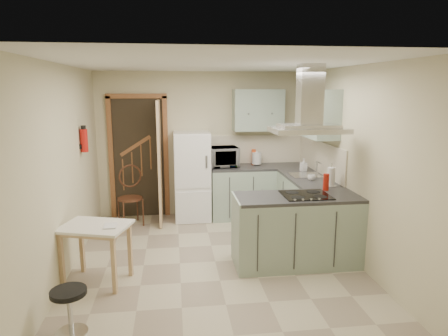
{
  "coord_description": "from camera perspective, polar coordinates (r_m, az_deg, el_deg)",
  "views": [
    {
      "loc": [
        -0.5,
        -4.83,
        2.22
      ],
      "look_at": [
        0.17,
        0.45,
        1.15
      ],
      "focal_mm": 32.0,
      "sensor_mm": 36.0,
      "label": 1
    }
  ],
  "objects": [
    {
      "name": "counter_right",
      "position": [
        6.53,
        10.9,
        -4.59
      ],
      "size": [
        0.6,
        1.95,
        0.9
      ],
      "primitive_type": "cube",
      "color": "#9EB2A0",
      "rests_on": "floor"
    },
    {
      "name": "wall_cabinet_back",
      "position": [
        6.92,
        4.89,
        8.24
      ],
      "size": [
        0.85,
        0.35,
        0.7
      ],
      "primitive_type": "cube",
      "color": "#9EB2A0",
      "rests_on": "back_wall"
    },
    {
      "name": "bentwood_chair",
      "position": [
        6.72,
        -13.25,
        -4.26
      ],
      "size": [
        0.52,
        0.52,
        0.89
      ],
      "primitive_type": "cube",
      "rotation": [
        0.0,
        0.0,
        0.38
      ],
      "color": "#4A3118",
      "rests_on": "floor"
    },
    {
      "name": "cereal_box",
      "position": [
        7.04,
        4.26,
        1.58
      ],
      "size": [
        0.1,
        0.18,
        0.26
      ],
      "primitive_type": "cube",
      "rotation": [
        0.0,
        0.0,
        -0.17
      ],
      "color": "#C84317",
      "rests_on": "counter_back"
    },
    {
      "name": "hob",
      "position": [
        5.1,
        11.61,
        -3.8
      ],
      "size": [
        0.58,
        0.5,
        0.01
      ],
      "primitive_type": "cube",
      "color": "black",
      "rests_on": "peninsula"
    },
    {
      "name": "sink",
      "position": [
        6.26,
        11.55,
        -1.01
      ],
      "size": [
        0.45,
        0.4,
        0.01
      ],
      "primitive_type": "cube",
      "color": "silver",
      "rests_on": "counter_right"
    },
    {
      "name": "kettle",
      "position": [
        6.98,
        4.69,
        1.43
      ],
      "size": [
        0.2,
        0.2,
        0.25
      ],
      "primitive_type": "cylinder",
      "rotation": [
        0.0,
        0.0,
        -0.26
      ],
      "color": "silver",
      "rests_on": "counter_back"
    },
    {
      "name": "wall_cabinet_right",
      "position": [
        6.08,
        13.33,
        7.56
      ],
      "size": [
        0.35,
        0.9,
        0.7
      ],
      "primitive_type": "cube",
      "color": "#9EB2A0",
      "rests_on": "right_wall"
    },
    {
      "name": "extractor_hood",
      "position": [
        4.96,
        11.98,
        5.33
      ],
      "size": [
        0.9,
        0.55,
        0.1
      ],
      "primitive_type": "cube",
      "color": "silver",
      "rests_on": "ceiling"
    },
    {
      "name": "peninsula",
      "position": [
        5.21,
        10.35,
        -8.7
      ],
      "size": [
        1.55,
        0.65,
        0.9
      ],
      "primitive_type": "cube",
      "color": "#9EB2A0",
      "rests_on": "floor"
    },
    {
      "name": "soap_bottle",
      "position": [
        6.58,
        11.29,
        0.45
      ],
      "size": [
        0.1,
        0.11,
        0.2
      ],
      "primitive_type": "imported",
      "rotation": [
        0.0,
        0.0,
        0.14
      ],
      "color": "silver",
      "rests_on": "counter_right"
    },
    {
      "name": "counter_back",
      "position": [
        6.96,
        2.57,
        -3.39
      ],
      "size": [
        1.08,
        0.6,
        0.9
      ],
      "primitive_type": "cube",
      "color": "#9EB2A0",
      "rests_on": "floor"
    },
    {
      "name": "stool",
      "position": [
        4.11,
        -21.15,
        -18.57
      ],
      "size": [
        0.42,
        0.42,
        0.43
      ],
      "primitive_type": "cylinder",
      "rotation": [
        0.0,
        0.0,
        -0.39
      ],
      "color": "black",
      "rests_on": "floor"
    },
    {
      "name": "fire_extinguisher",
      "position": [
        5.91,
        -19.36,
        3.72
      ],
      "size": [
        0.1,
        0.1,
        0.32
      ],
      "primitive_type": "cylinder",
      "color": "#B2140F",
      "rests_on": "left_wall"
    },
    {
      "name": "left_wall",
      "position": [
        5.1,
        -21.88,
        -0.43
      ],
      "size": [
        0.0,
        4.2,
        4.2
      ],
      "primitive_type": "plane",
      "rotation": [
        1.57,
        0.0,
        1.57
      ],
      "color": "beige",
      "rests_on": "floor"
    },
    {
      "name": "ceiling",
      "position": [
        4.87,
        -1.39,
        14.66
      ],
      "size": [
        4.2,
        4.2,
        0.0
      ],
      "primitive_type": "plane",
      "rotation": [
        3.14,
        0.0,
        0.0
      ],
      "color": "silver",
      "rests_on": "back_wall"
    },
    {
      "name": "drop_leaf_table",
      "position": [
        4.91,
        -17.71,
        -11.6
      ],
      "size": [
        0.87,
        0.75,
        0.69
      ],
      "primitive_type": "cube",
      "rotation": [
        0.0,
        0.0,
        -0.3
      ],
      "color": "tan",
      "rests_on": "floor"
    },
    {
      "name": "doorway",
      "position": [
        7.03,
        -12.06,
        1.51
      ],
      "size": [
        1.1,
        0.12,
        2.1
      ],
      "primitive_type": "cube",
      "color": "brown",
      "rests_on": "floor"
    },
    {
      "name": "back_wall",
      "position": [
        7.02,
        -3.12,
        3.39
      ],
      "size": [
        3.6,
        0.0,
        3.6
      ],
      "primitive_type": "plane",
      "rotation": [
        1.57,
        0.0,
        0.0
      ],
      "color": "beige",
      "rests_on": "floor"
    },
    {
      "name": "floor",
      "position": [
        5.34,
        -1.26,
        -13.2
      ],
      "size": [
        4.2,
        4.2,
        0.0
      ],
      "primitive_type": "plane",
      "color": "#B3A88B",
      "rests_on": "ground"
    },
    {
      "name": "paper_towel",
      "position": [
        5.63,
        15.06,
        -1.19
      ],
      "size": [
        0.12,
        0.12,
        0.27
      ],
      "primitive_type": "cylinder",
      "rotation": [
        0.0,
        0.0,
        -0.19
      ],
      "color": "white",
      "rests_on": "counter_right"
    },
    {
      "name": "splashback",
      "position": [
        7.15,
        4.6,
        2.71
      ],
      "size": [
        1.68,
        0.02,
        0.5
      ],
      "primitive_type": "cube",
      "color": "beige",
      "rests_on": "counter_back"
    },
    {
      "name": "book",
      "position": [
        4.69,
        -16.82,
        -7.55
      ],
      "size": [
        0.15,
        0.2,
        0.09
      ],
      "primitive_type": "imported",
      "rotation": [
        0.0,
        0.0,
        0.03
      ],
      "color": "#A03538",
      "rests_on": "drop_leaf_table"
    },
    {
      "name": "microwave",
      "position": [
        6.79,
        -0.62,
        1.59
      ],
      "size": [
        0.64,
        0.46,
        0.34
      ],
      "primitive_type": "imported",
      "rotation": [
        0.0,
        0.0,
        0.08
      ],
      "color": "black",
      "rests_on": "counter_back"
    },
    {
      "name": "right_wall",
      "position": [
        5.44,
        17.88,
        0.54
      ],
      "size": [
        0.0,
        4.2,
        4.2
      ],
      "primitive_type": "plane",
      "rotation": [
        1.57,
        0.0,
        -1.57
      ],
      "color": "beige",
      "rests_on": "floor"
    },
    {
      "name": "red_bottle",
      "position": [
        5.4,
        14.37,
        -1.97
      ],
      "size": [
        0.09,
        0.09,
        0.22
      ],
      "primitive_type": "cylinder",
      "rotation": [
        0.0,
        0.0,
        0.24
      ],
      "color": "red",
      "rests_on": "peninsula"
    },
    {
      "name": "fridge",
      "position": [
        6.8,
        -4.57,
        -1.17
      ],
      "size": [
        0.6,
        0.6,
        1.5
      ],
      "primitive_type": "cube",
      "color": "white",
      "rests_on": "floor"
    },
    {
      "name": "cup",
      "position": [
        5.93,
        12.39,
        -1.35
      ],
      "size": [
        0.11,
        0.11,
        0.09
      ],
      "primitive_type": "imported",
      "rotation": [
        0.0,
        0.0,
        0.03
      ],
      "color": "silver",
      "rests_on": "counter_right"
    }
  ]
}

